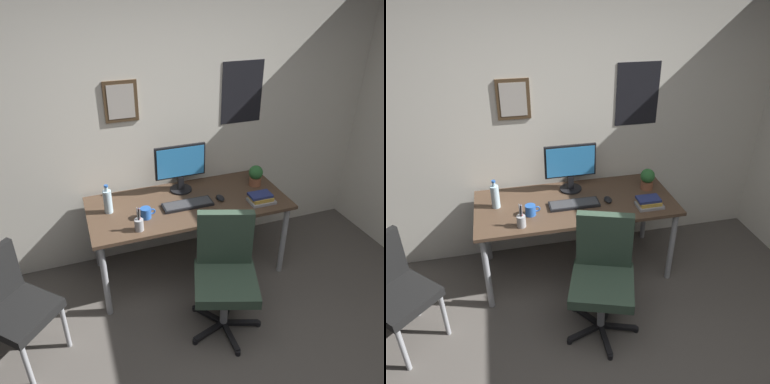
# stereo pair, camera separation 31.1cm
# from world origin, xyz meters

# --- Properties ---
(wall_back) EXTENTS (4.40, 0.10, 2.60)m
(wall_back) POSITION_xyz_m (0.00, 2.15, 1.30)
(wall_back) COLOR silver
(wall_back) RESTS_ON ground_plane
(desk) EXTENTS (1.72, 0.76, 0.74)m
(desk) POSITION_xyz_m (0.10, 1.69, 0.67)
(desk) COLOR #4C3828
(desk) RESTS_ON ground_plane
(office_chair) EXTENTS (0.58, 0.60, 0.95)m
(office_chair) POSITION_xyz_m (0.16, 1.01, 0.53)
(office_chair) COLOR #334738
(office_chair) RESTS_ON ground_plane
(side_chair) EXTENTS (0.59, 0.59, 0.88)m
(side_chair) POSITION_xyz_m (-1.34, 1.19, 0.50)
(side_chair) COLOR black
(side_chair) RESTS_ON ground_plane
(monitor) EXTENTS (0.46, 0.20, 0.43)m
(monitor) POSITION_xyz_m (0.11, 1.91, 0.98)
(monitor) COLOR black
(monitor) RESTS_ON desk
(keyboard) EXTENTS (0.43, 0.15, 0.03)m
(keyboard) POSITION_xyz_m (0.08, 1.63, 0.75)
(keyboard) COLOR black
(keyboard) RESTS_ON desk
(computer_mouse) EXTENTS (0.06, 0.11, 0.04)m
(computer_mouse) POSITION_xyz_m (0.38, 1.63, 0.75)
(computer_mouse) COLOR black
(computer_mouse) RESTS_ON desk
(water_bottle) EXTENTS (0.07, 0.07, 0.25)m
(water_bottle) POSITION_xyz_m (-0.57, 1.75, 0.84)
(water_bottle) COLOR silver
(water_bottle) RESTS_ON desk
(coffee_mug_near) EXTENTS (0.12, 0.09, 0.09)m
(coffee_mug_near) POSITION_xyz_m (-0.30, 1.56, 0.78)
(coffee_mug_near) COLOR #2659B2
(coffee_mug_near) RESTS_ON desk
(potted_plant) EXTENTS (0.13, 0.13, 0.19)m
(potted_plant) POSITION_xyz_m (0.79, 1.78, 0.84)
(potted_plant) COLOR brown
(potted_plant) RESTS_ON desk
(pen_cup) EXTENTS (0.07, 0.07, 0.20)m
(pen_cup) POSITION_xyz_m (-0.39, 1.41, 0.79)
(pen_cup) COLOR #9EA0A5
(pen_cup) RESTS_ON desk
(book_stack_left) EXTENTS (0.22, 0.16, 0.08)m
(book_stack_left) POSITION_xyz_m (0.69, 1.48, 0.77)
(book_stack_left) COLOR gray
(book_stack_left) RESTS_ON desk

